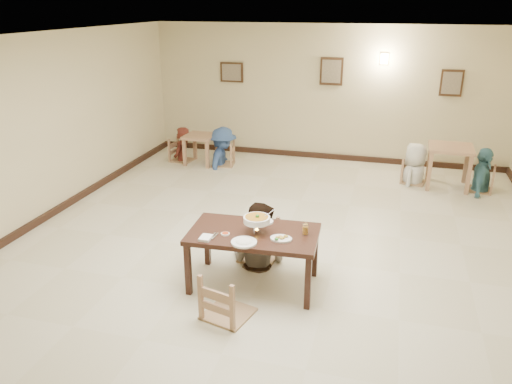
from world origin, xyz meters
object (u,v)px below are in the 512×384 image
(main_table, at_px, (254,238))
(curry_warmer, at_px, (257,220))
(bg_chair_ll, at_px, (181,140))
(bg_chair_rr, at_px, (483,168))
(drink_glass, at_px, (305,230))
(chair_far, at_px, (259,224))
(bg_diner_a, at_px, (180,127))
(bg_chair_rl, at_px, (416,160))
(chair_near, at_px, (227,274))
(bg_chair_lr, at_px, (223,143))
(bg_diner_d, at_px, (487,148))
(main_diner, at_px, (258,203))
(bg_diner_b, at_px, (222,127))
(bg_table_left, at_px, (201,141))
(bg_table_right, at_px, (450,153))
(bg_diner_c, at_px, (418,143))

(main_table, relative_size, curry_warmer, 4.47)
(bg_chair_ll, height_order, bg_chair_rr, bg_chair_ll)
(drink_glass, bearing_deg, chair_far, 141.29)
(bg_chair_rr, bearing_deg, bg_diner_a, -81.14)
(bg_chair_rl, bearing_deg, chair_near, 170.15)
(curry_warmer, height_order, bg_chair_ll, curry_warmer)
(drink_glass, distance_m, bg_chair_lr, 5.31)
(drink_glass, height_order, bg_diner_d, bg_diner_d)
(main_table, bearing_deg, bg_chair_rr, 50.49)
(drink_glass, distance_m, bg_diner_d, 5.12)
(bg_chair_rl, height_order, bg_diner_d, bg_diner_d)
(main_diner, distance_m, bg_chair_rl, 4.57)
(main_diner, xyz_separation_m, bg_diner_b, (-1.93, 4.08, -0.04))
(main_table, xyz_separation_m, main_diner, (-0.10, 0.61, 0.22))
(curry_warmer, relative_size, bg_chair_rl, 0.39)
(drink_glass, height_order, bg_diner_b, bg_diner_b)
(bg_table_left, relative_size, bg_chair_lr, 0.68)
(chair_far, height_order, bg_chair_rr, chair_far)
(drink_glass, bearing_deg, main_table, -170.65)
(bg_table_right, bearing_deg, curry_warmer, -120.15)
(main_table, height_order, main_diner, main_diner)
(bg_chair_ll, xyz_separation_m, bg_chair_lr, (1.00, -0.03, 0.02))
(chair_near, relative_size, bg_diner_a, 0.70)
(bg_table_left, xyz_separation_m, bg_chair_rr, (5.84, -0.16, -0.06))
(bg_diner_c, bearing_deg, bg_chair_rl, 20.21)
(main_table, height_order, chair_far, chair_far)
(drink_glass, relative_size, bg_diner_d, 0.08)
(bg_chair_rl, relative_size, bg_chair_rr, 1.02)
(drink_glass, height_order, bg_chair_lr, bg_chair_lr)
(main_diner, height_order, bg_table_right, main_diner)
(bg_chair_ll, distance_m, bg_diner_a, 0.30)
(main_table, height_order, bg_chair_rr, bg_chair_rr)
(chair_near, height_order, bg_table_right, chair_near)
(bg_chair_lr, xyz_separation_m, bg_chair_rl, (4.10, -0.07, -0.03))
(bg_chair_ll, xyz_separation_m, bg_diner_a, (0.00, 0.00, 0.30))
(bg_diner_d, bearing_deg, bg_chair_rr, -78.39)
(main_diner, height_order, bg_chair_ll, main_diner)
(bg_diner_d, bearing_deg, main_table, 155.18)
(bg_table_left, distance_m, bg_diner_c, 4.61)
(curry_warmer, relative_size, bg_chair_lr, 0.36)
(bg_diner_b, bearing_deg, curry_warmer, -158.38)
(bg_table_left, bearing_deg, bg_chair_rl, -0.37)
(drink_glass, xyz_separation_m, bg_diner_a, (-3.67, 4.61, -0.03))
(chair_near, distance_m, bg_chair_ll, 6.18)
(bg_chair_rl, bearing_deg, main_diner, 163.81)
(chair_near, xyz_separation_m, bg_chair_rr, (3.41, 5.20, -0.08))
(main_table, relative_size, bg_diner_d, 0.97)
(bg_diner_b, bearing_deg, drink_glass, -152.05)
(curry_warmer, height_order, bg_diner_d, bg_diner_d)
(bg_table_left, bearing_deg, main_table, -61.34)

